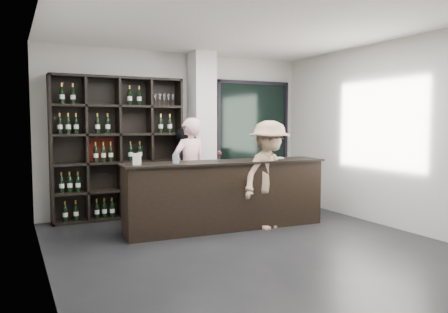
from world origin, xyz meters
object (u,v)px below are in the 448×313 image
tasting_counter (226,195)px  customer (269,175)px  wine_shelf (119,148)px  taster_pink (190,170)px  taster_black (181,172)px

tasting_counter → customer: customer is taller
wine_shelf → taster_pink: (1.00, -0.72, -0.34)m
taster_pink → taster_black: size_ratio=1.12×
wine_shelf → taster_pink: wine_shelf is taller
wine_shelf → tasting_counter: 2.07m
wine_shelf → taster_black: wine_shelf is taller
taster_pink → tasting_counter: bearing=98.4°
customer → tasting_counter: bearing=138.4°
taster_black → customer: bearing=107.0°
wine_shelf → customer: 2.60m
taster_pink → taster_black: (0.05, 0.55, -0.09)m
customer → taster_pink: bearing=114.2°
taster_pink → customer: 1.37m
wine_shelf → taster_pink: bearing=-35.6°
taster_pink → customer: bearing=118.2°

